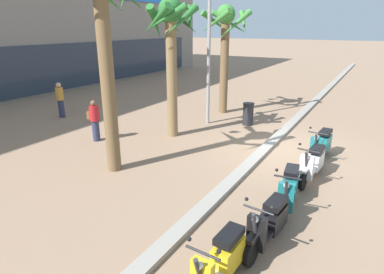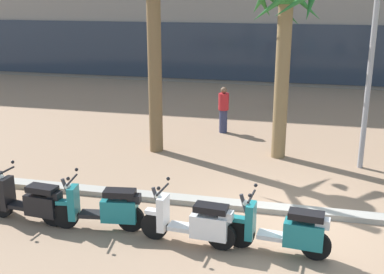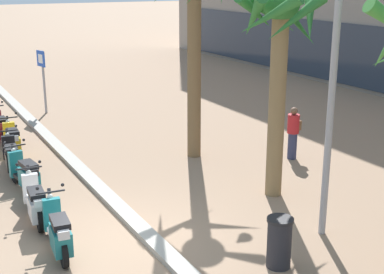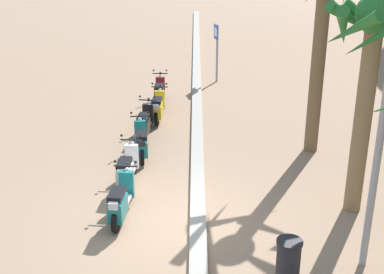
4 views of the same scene
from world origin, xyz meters
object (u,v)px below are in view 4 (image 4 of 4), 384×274
at_px(litter_bin, 288,262).
at_px(palm_tree_by_mall_entrance, 370,54).
at_px(scooter_white_mid_rear, 127,170).
at_px(crossing_sign, 217,46).
at_px(scooter_teal_second_in_line, 121,201).
at_px(scooter_maroon_mid_centre, 159,93).
at_px(scooter_teal_tail_end, 141,142).
at_px(scooter_black_far_back, 145,123).
at_px(scooter_yellow_mid_front, 158,108).

bearing_deg(litter_bin, palm_tree_by_mall_entrance, 145.40).
relative_size(scooter_white_mid_rear, crossing_sign, 0.76).
distance_m(scooter_teal_second_in_line, crossing_sign, 11.63).
xyz_separation_m(scooter_teal_second_in_line, palm_tree_by_mall_entrance, (-0.50, 5.32, 3.22)).
relative_size(scooter_maroon_mid_centre, palm_tree_by_mall_entrance, 0.38).
bearing_deg(scooter_white_mid_rear, scooter_teal_tail_end, 174.40).
height_order(scooter_white_mid_rear, litter_bin, scooter_white_mid_rear).
distance_m(scooter_teal_tail_end, scooter_white_mid_rear, 1.83).
relative_size(scooter_black_far_back, crossing_sign, 0.73).
bearing_deg(scooter_white_mid_rear, scooter_yellow_mid_front, 174.56).
xyz_separation_m(scooter_maroon_mid_centre, scooter_black_far_back, (3.14, -0.26, -0.01)).
height_order(scooter_yellow_mid_front, litter_bin, scooter_yellow_mid_front).
relative_size(scooter_teal_second_in_line, crossing_sign, 0.77).
distance_m(scooter_white_mid_rear, crossing_sign, 10.06).
bearing_deg(crossing_sign, litter_bin, 3.42).
xyz_separation_m(crossing_sign, litter_bin, (13.64, 0.82, -1.02)).
xyz_separation_m(scooter_yellow_mid_front, scooter_white_mid_rear, (4.86, -0.46, -0.01)).
height_order(scooter_teal_second_in_line, palm_tree_by_mall_entrance, palm_tree_by_mall_entrance).
xyz_separation_m(scooter_maroon_mid_centre, litter_bin, (10.51, 3.01, 0.03)).
distance_m(palm_tree_by_mall_entrance, litter_bin, 4.70).
distance_m(scooter_black_far_back, scooter_white_mid_rear, 3.39).
bearing_deg(scooter_yellow_mid_front, crossing_sign, 155.98).
xyz_separation_m(scooter_teal_second_in_line, litter_bin, (2.34, 3.37, 0.02)).
bearing_deg(scooter_teal_tail_end, scooter_maroon_mid_centre, 177.25).
bearing_deg(litter_bin, crossing_sign, -176.58).
bearing_deg(palm_tree_by_mall_entrance, scooter_white_mid_rear, -102.00).
bearing_deg(scooter_teal_second_in_line, palm_tree_by_mall_entrance, 95.34).
height_order(scooter_maroon_mid_centre, palm_tree_by_mall_entrance, palm_tree_by_mall_entrance).
relative_size(scooter_black_far_back, litter_bin, 1.84).
xyz_separation_m(scooter_teal_tail_end, scooter_teal_second_in_line, (3.46, -0.13, 0.01)).
relative_size(scooter_black_far_back, scooter_teal_second_in_line, 0.94).
xyz_separation_m(scooter_yellow_mid_front, scooter_teal_tail_end, (3.04, -0.28, -0.00)).
bearing_deg(scooter_black_far_back, scooter_teal_tail_end, 1.08).
xyz_separation_m(scooter_maroon_mid_centre, crossing_sign, (-3.13, 2.20, 1.05)).
relative_size(scooter_white_mid_rear, scooter_teal_second_in_line, 0.98).
height_order(scooter_yellow_mid_front, scooter_white_mid_rear, same).
bearing_deg(palm_tree_by_mall_entrance, scooter_teal_tail_end, -119.70).
bearing_deg(crossing_sign, scooter_teal_tail_end, -17.18).
bearing_deg(crossing_sign, scooter_teal_second_in_line, -12.73).
xyz_separation_m(scooter_black_far_back, scooter_white_mid_rear, (3.39, -0.15, 0.01)).
height_order(scooter_yellow_mid_front, palm_tree_by_mall_entrance, palm_tree_by_mall_entrance).
bearing_deg(palm_tree_by_mall_entrance, scooter_black_far_back, -130.93).
relative_size(scooter_yellow_mid_front, litter_bin, 1.83).
xyz_separation_m(scooter_black_far_back, palm_tree_by_mall_entrance, (4.53, 5.23, 3.24)).
bearing_deg(scooter_white_mid_rear, litter_bin, 40.66).
relative_size(scooter_maroon_mid_centre, litter_bin, 1.96).
bearing_deg(scooter_maroon_mid_centre, scooter_teal_tail_end, -2.75).
distance_m(scooter_black_far_back, scooter_teal_tail_end, 1.57).
xyz_separation_m(scooter_black_far_back, scooter_teal_tail_end, (1.57, 0.03, 0.01)).
bearing_deg(scooter_maroon_mid_centre, scooter_yellow_mid_front, 1.98).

